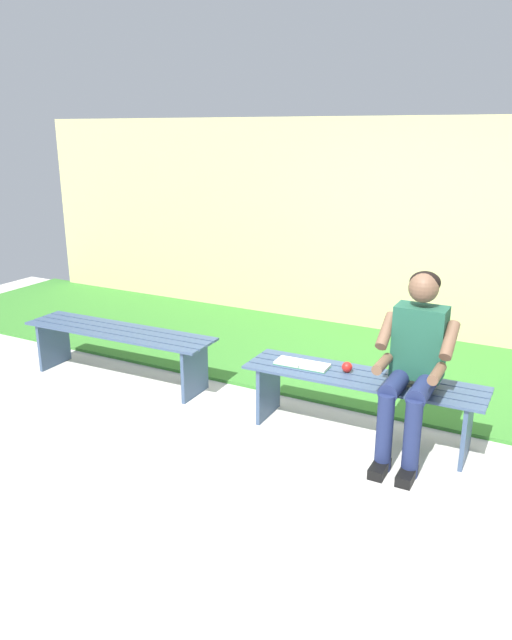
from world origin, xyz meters
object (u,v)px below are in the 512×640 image
(bench_far, at_px, (119,342))
(person_seated, at_px, (414,359))
(bench_near, at_px, (362,391))
(book_open, at_px, (302,364))
(apple, at_px, (347,367))

(bench_far, bearing_deg, person_seated, 177.77)
(bench_near, xyz_separation_m, book_open, (0.47, 0.02, 0.12))
(bench_near, bearing_deg, bench_far, 0.00)
(apple, relative_size, book_open, 0.19)
(bench_near, bearing_deg, book_open, 1.87)
(book_open, bearing_deg, apple, -175.09)
(person_seated, bearing_deg, bench_near, -15.21)
(bench_near, height_order, person_seated, person_seated)
(bench_far, relative_size, apple, 23.23)
(book_open, bearing_deg, bench_far, -2.06)
(bench_far, height_order, book_open, book_open)
(person_seated, distance_m, apple, 0.55)
(bench_near, distance_m, bench_far, 2.25)
(book_open, bearing_deg, person_seated, 172.53)
(person_seated, relative_size, book_open, 3.07)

